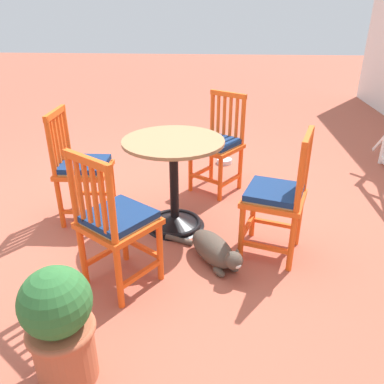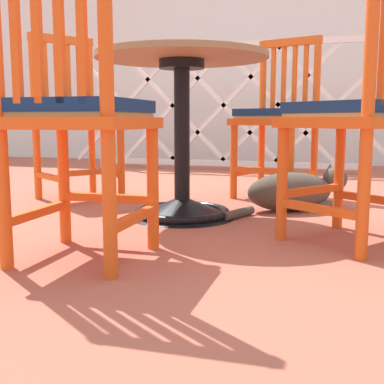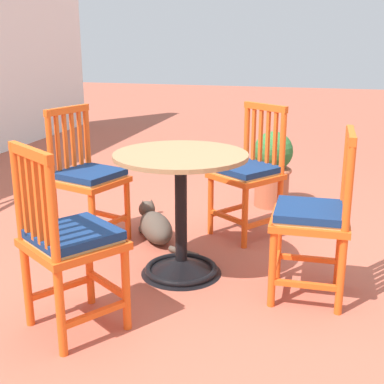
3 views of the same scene
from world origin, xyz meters
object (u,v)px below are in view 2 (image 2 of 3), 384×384
at_px(orange_chair_tucked_in, 78,118).
at_px(orange_chair_by_planter, 358,118).
at_px(orange_chair_facing_out, 277,119).
at_px(tabby_cat, 297,191).
at_px(cafe_table, 182,155).
at_px(orange_chair_at_corner, 76,119).

bearing_deg(orange_chair_tucked_in, orange_chair_by_planter, 30.43).
bearing_deg(orange_chair_facing_out, orange_chair_tucked_in, -105.36).
distance_m(orange_chair_facing_out, tabby_cat, 0.56).
bearing_deg(orange_chair_tucked_in, cafe_table, 83.48).
relative_size(orange_chair_by_planter, orange_chair_facing_out, 1.00).
height_order(cafe_table, orange_chair_facing_out, orange_chair_facing_out).
xyz_separation_m(cafe_table, orange_chair_by_planter, (0.74, -0.27, 0.16)).
bearing_deg(tabby_cat, cafe_table, -145.46).
bearing_deg(tabby_cat, orange_chair_tucked_in, -117.70).
relative_size(orange_chair_facing_out, tabby_cat, 1.60).
bearing_deg(orange_chair_at_corner, orange_chair_tucked_in, -59.28).
height_order(cafe_table, orange_chair_by_planter, orange_chair_by_planter).
height_order(orange_chair_at_corner, orange_chair_tucked_in, same).
relative_size(orange_chair_at_corner, tabby_cat, 1.60).
xyz_separation_m(orange_chair_facing_out, tabby_cat, (0.16, -0.41, -0.35)).
distance_m(orange_chair_at_corner, orange_chair_tucked_in, 1.25).
bearing_deg(orange_chair_tucked_in, orange_chair_facing_out, 74.64).
bearing_deg(orange_chair_tucked_in, orange_chair_at_corner, 120.72).
height_order(orange_chair_by_planter, orange_chair_at_corner, same).
height_order(orange_chair_facing_out, orange_chair_at_corner, same).
relative_size(cafe_table, orange_chair_by_planter, 0.83).
xyz_separation_m(orange_chair_by_planter, orange_chair_tucked_in, (-0.83, -0.48, 0.00)).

